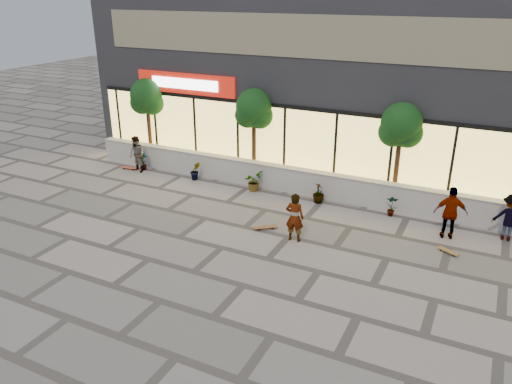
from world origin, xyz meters
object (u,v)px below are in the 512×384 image
at_px(tree_mideast, 401,128).
at_px(skater_right_near, 451,213).
at_px(tree_west, 147,99).
at_px(skateboard_center, 265,227).
at_px(tree_midwest, 254,111).
at_px(skateboard_right_near, 448,251).
at_px(skateboard_left, 129,168).
at_px(skater_left, 137,154).
at_px(skater_center, 295,217).
at_px(skater_right_far, 510,217).

relative_size(tree_mideast, skater_right_near, 2.17).
distance_m(tree_west, skateboard_center, 9.56).
relative_size(tree_mideast, skateboard_center, 5.04).
relative_size(tree_midwest, skateboard_right_near, 5.57).
height_order(tree_midwest, skateboard_left, tree_midwest).
bearing_deg(skater_left, skateboard_left, -172.23).
height_order(tree_west, skater_center, tree_west).
bearing_deg(tree_west, skater_left, -74.40).
bearing_deg(skateboard_center, tree_midwest, 83.51).
relative_size(skater_right_near, skateboard_center, 2.32).
xyz_separation_m(skater_center, skateboard_left, (-9.40, 3.06, -0.75)).
xyz_separation_m(tree_west, skateboard_left, (-0.15, -1.50, -2.91)).
distance_m(tree_mideast, skateboard_left, 12.10).
relative_size(skater_center, skater_right_far, 1.04).
relative_size(tree_mideast, skater_left, 2.38).
distance_m(tree_west, skateboard_left, 3.28).
bearing_deg(tree_west, skateboard_center, -27.79).
bearing_deg(skateboard_center, skateboard_right_near, -27.61).
distance_m(tree_mideast, skater_right_far, 4.77).
bearing_deg(tree_mideast, skateboard_right_near, -53.16).
xyz_separation_m(tree_midwest, skateboard_right_near, (8.41, -3.22, -2.92)).
bearing_deg(tree_mideast, skater_right_near, -43.49).
distance_m(skater_left, skateboard_left, 0.95).
height_order(skater_center, skater_left, skater_center).
bearing_deg(skateboard_left, skater_right_far, -6.93).
relative_size(skater_center, skateboard_right_near, 2.36).
height_order(skater_right_near, skateboard_left, skater_right_near).
bearing_deg(tree_midwest, skater_left, -162.75).
relative_size(tree_west, skateboard_left, 5.07).
xyz_separation_m(skater_right_near, skateboard_left, (-13.90, 0.63, -0.83)).
relative_size(skater_center, skateboard_center, 2.14).
xyz_separation_m(tree_west, skater_center, (9.25, -4.56, -2.16)).
height_order(skater_center, skateboard_left, skater_center).
height_order(skater_right_far, skateboard_right_near, skater_right_far).
distance_m(skater_center, skateboard_center, 1.45).
xyz_separation_m(skater_center, skater_right_far, (6.25, 3.16, -0.03)).
relative_size(tree_midwest, skater_right_near, 2.17).
relative_size(skater_left, skater_right_near, 0.91).
height_order(skater_right_near, skater_right_far, skater_right_near).
xyz_separation_m(skater_right_far, skateboard_left, (-15.65, -0.10, -0.72)).
distance_m(tree_midwest, skateboard_left, 6.53).
bearing_deg(skateboard_left, skater_right_near, -9.90).
bearing_deg(skater_right_near, tree_west, -21.01).
relative_size(tree_midwest, skateboard_left, 5.07).
bearing_deg(skater_right_far, skateboard_center, 23.72).
distance_m(tree_mideast, skater_left, 11.38).
distance_m(tree_midwest, skateboard_center, 5.74).
xyz_separation_m(tree_midwest, skateboard_left, (-5.65, -1.50, -2.91)).
xyz_separation_m(tree_west, tree_mideast, (11.50, 0.00, 0.00)).
bearing_deg(skateboard_left, skater_center, -25.34).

